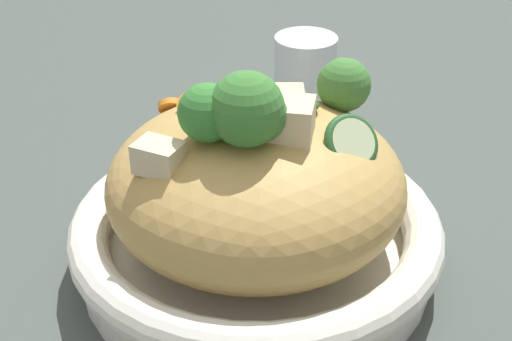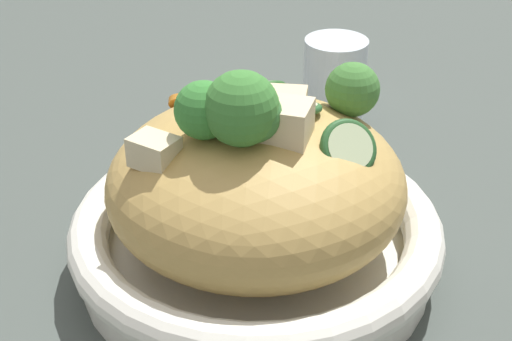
{
  "view_description": "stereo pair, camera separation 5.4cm",
  "coord_description": "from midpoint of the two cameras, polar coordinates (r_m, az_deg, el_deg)",
  "views": [
    {
      "loc": [
        -0.37,
        0.29,
        0.37
      ],
      "look_at": [
        0.0,
        0.0,
        0.09
      ],
      "focal_mm": 51.86,
      "sensor_mm": 36.0,
      "label": 1
    },
    {
      "loc": [
        -0.4,
        0.24,
        0.37
      ],
      "look_at": [
        0.0,
        0.0,
        0.09
      ],
      "focal_mm": 51.86,
      "sensor_mm": 36.0,
      "label": 2
    }
  ],
  "objects": [
    {
      "name": "serving_bowl",
      "position": [
        0.58,
        -2.7,
        -5.26
      ],
      "size": [
        0.29,
        0.29,
        0.05
      ],
      "color": "white",
      "rests_on": "ground_plane"
    },
    {
      "name": "chicken_chunks",
      "position": [
        0.51,
        -2.78,
        3.48
      ],
      "size": [
        0.08,
        0.14,
        0.04
      ],
      "color": "beige",
      "rests_on": "serving_bowl"
    },
    {
      "name": "noodle_heap",
      "position": [
        0.55,
        -2.83,
        -1.04
      ],
      "size": [
        0.22,
        0.22,
        0.11
      ],
      "color": "tan",
      "rests_on": "serving_bowl"
    },
    {
      "name": "carrot_coins",
      "position": [
        0.55,
        -4.89,
        4.55
      ],
      "size": [
        0.14,
        0.11,
        0.04
      ],
      "color": "orange",
      "rests_on": "serving_bowl"
    },
    {
      "name": "ground_plane",
      "position": [
        0.59,
        -2.64,
        -7.35
      ],
      "size": [
        3.0,
        3.0,
        0.0
      ],
      "primitive_type": "plane",
      "color": "#424A45"
    },
    {
      "name": "zucchini_slices",
      "position": [
        0.54,
        0.78,
        4.21
      ],
      "size": [
        0.15,
        0.06,
        0.04
      ],
      "color": "beige",
      "rests_on": "serving_bowl"
    },
    {
      "name": "broccoli_florets",
      "position": [
        0.51,
        -2.35,
        4.89
      ],
      "size": [
        0.08,
        0.18,
        0.08
      ],
      "color": "#8DB872",
      "rests_on": "serving_bowl"
    },
    {
      "name": "drinking_glass",
      "position": [
        0.81,
        1.86,
        7.3
      ],
      "size": [
        0.07,
        0.07,
        0.09
      ],
      "color": "silver",
      "rests_on": "ground_plane"
    }
  ]
}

